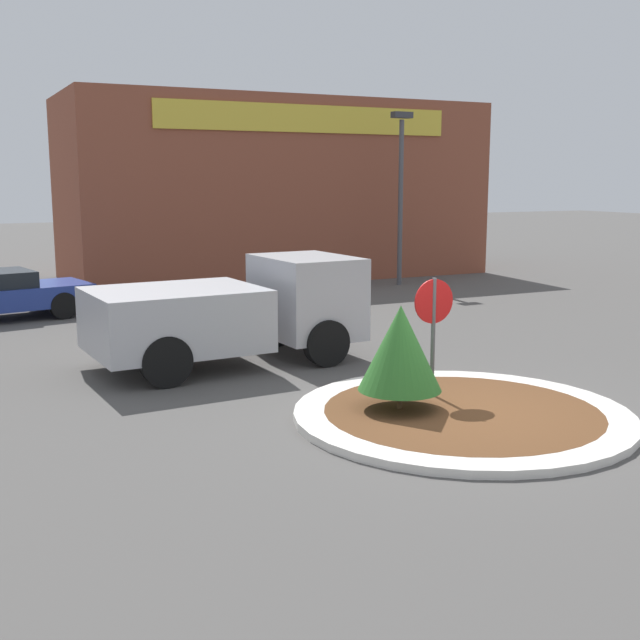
% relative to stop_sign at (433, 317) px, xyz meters
% --- Properties ---
extents(ground_plane, '(120.00, 120.00, 0.00)m').
position_rel_stop_sign_xyz_m(ground_plane, '(-0.09, -0.95, -1.40)').
color(ground_plane, '#514F4C').
extents(traffic_island, '(5.10, 5.10, 0.12)m').
position_rel_stop_sign_xyz_m(traffic_island, '(-0.09, -0.95, -1.34)').
color(traffic_island, silver).
rests_on(traffic_island, ground_plane).
extents(stop_sign, '(0.71, 0.07, 2.02)m').
position_rel_stop_sign_xyz_m(stop_sign, '(0.00, 0.00, 0.00)').
color(stop_sign, '#4C4C51').
rests_on(stop_sign, ground_plane).
extents(island_shrub, '(1.27, 1.27, 1.59)m').
position_rel_stop_sign_xyz_m(island_shrub, '(-0.88, -0.44, -0.34)').
color(island_shrub, brown).
rests_on(island_shrub, traffic_island).
extents(utility_truck, '(5.29, 2.69, 2.03)m').
position_rel_stop_sign_xyz_m(utility_truck, '(-1.95, 4.00, -0.35)').
color(utility_truck, '#B2B2B7').
rests_on(utility_truck, ground_plane).
extents(storefront_building, '(15.05, 6.07, 6.34)m').
position_rel_stop_sign_xyz_m(storefront_building, '(4.53, 17.29, 1.78)').
color(storefront_building, brown).
rests_on(storefront_building, ground_plane).
extents(light_pole, '(0.70, 0.30, 5.74)m').
position_rel_stop_sign_xyz_m(light_pole, '(7.19, 12.71, 2.01)').
color(light_pole, '#4C4C51').
rests_on(light_pole, ground_plane).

